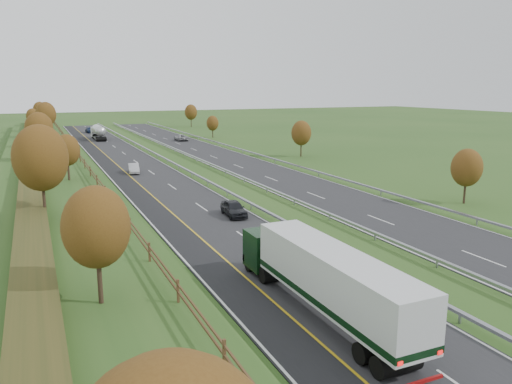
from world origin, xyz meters
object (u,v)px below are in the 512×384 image
at_px(road_tanker, 98,132).
at_px(car_small_far, 90,130).
at_px(car_dark_near, 234,208).
at_px(car_oncoming, 181,138).
at_px(box_lorry, 323,277).
at_px(car_silver_mid, 134,168).

bearing_deg(road_tanker, car_small_far, 89.64).
distance_m(car_dark_near, car_oncoming, 72.17).
relative_size(road_tanker, car_oncoming, 2.16).
distance_m(road_tanker, car_dark_near, 81.39).
bearing_deg(road_tanker, car_oncoming, -31.37).
bearing_deg(car_dark_near, car_oncoming, 82.73).
distance_m(road_tanker, car_oncoming, 20.50).
bearing_deg(box_lorry, car_small_far, 89.59).
relative_size(box_lorry, car_silver_mid, 3.84).
relative_size(car_dark_near, car_small_far, 0.87).
height_order(box_lorry, car_small_far, box_lorry).
bearing_deg(car_oncoming, box_lorry, 79.12).
bearing_deg(car_silver_mid, car_small_far, 96.76).
bearing_deg(car_silver_mid, road_tanker, 96.44).
bearing_deg(car_oncoming, car_dark_near, 78.53).
relative_size(car_silver_mid, car_oncoming, 0.81).
distance_m(road_tanker, car_small_far, 19.80).
xyz_separation_m(car_silver_mid, car_small_far, (1.49, 71.87, 0.05)).
distance_m(road_tanker, car_silver_mid, 52.12).
bearing_deg(car_silver_mid, box_lorry, -81.38).
relative_size(box_lorry, car_dark_near, 3.64).
bearing_deg(car_dark_near, car_silver_mid, 102.67).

